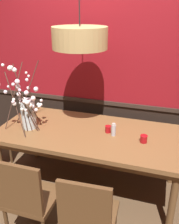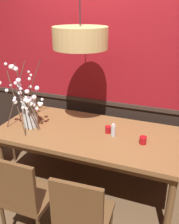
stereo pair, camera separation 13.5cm
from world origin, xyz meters
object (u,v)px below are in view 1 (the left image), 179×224
object	(u,v)px
dining_table	(90,138)
chair_far_side_right	(131,122)
chair_near_side_left	(28,197)
chair_far_side_left	(85,116)
condiment_bottle	(114,130)
pendant_lamp	(80,38)
vase_with_blossoms	(27,110)
candle_holder_nearer_edge	(144,139)
candle_holder_nearer_center	(108,129)
chair_near_side_right	(88,215)

from	to	relation	value
dining_table	chair_far_side_right	size ratio (longest dim) A/B	2.17
chair_far_side_right	chair_near_side_left	bearing A→B (deg)	-109.49
chair_far_side_right	chair_far_side_left	bearing A→B (deg)	179.77
chair_near_side_left	chair_far_side_left	xyz separation A→B (m)	(-0.07, 1.80, -0.00)
dining_table	condiment_bottle	distance (m)	0.31
condiment_bottle	pendant_lamp	distance (m)	1.03
vase_with_blossoms	candle_holder_nearer_edge	world-z (taller)	vase_with_blossoms
chair_near_side_left	candle_holder_nearer_edge	distance (m)	1.27
chair_far_side_left	candle_holder_nearer_edge	world-z (taller)	chair_far_side_left
dining_table	candle_holder_nearer_center	bearing A→B (deg)	14.30
chair_near_side_right	condiment_bottle	size ratio (longest dim) A/B	6.32
chair_far_side_right	candle_holder_nearer_edge	bearing A→B (deg)	-74.63
condiment_bottle	chair_near_side_left	bearing A→B (deg)	-121.75
chair_near_side_right	vase_with_blossoms	distance (m)	1.36
dining_table	pendant_lamp	distance (m)	1.11
chair_far_side_right	condiment_bottle	world-z (taller)	chair_far_side_right
dining_table	chair_near_side_right	world-z (taller)	chair_near_side_right
vase_with_blossoms	candle_holder_nearer_center	distance (m)	0.94
condiment_bottle	chair_far_side_left	bearing A→B (deg)	125.07
candle_holder_nearer_edge	pendant_lamp	world-z (taller)	pendant_lamp
dining_table	candle_holder_nearer_edge	bearing A→B (deg)	-4.74
dining_table	candle_holder_nearer_edge	world-z (taller)	candle_holder_nearer_edge
chair_far_side_left	dining_table	bearing A→B (deg)	-68.55
candle_holder_nearer_center	chair_far_side_right	bearing A→B (deg)	79.94
chair_far_side_left	chair_near_side_left	bearing A→B (deg)	-87.89
candle_holder_nearer_center	pendant_lamp	size ratio (longest dim) A/B	0.07
chair_near_side_right	chair_far_side_right	bearing A→B (deg)	87.79
chair_far_side_left	condiment_bottle	xyz separation A→B (m)	(0.63, -0.89, 0.31)
vase_with_blossoms	chair_far_side_left	bearing A→B (deg)	71.03
vase_with_blossoms	condiment_bottle	size ratio (longest dim) A/B	5.22
chair_near_side_left	vase_with_blossoms	size ratio (longest dim) A/B	1.25
chair_far_side_right	vase_with_blossoms	size ratio (longest dim) A/B	1.27
chair_far_side_left	pendant_lamp	size ratio (longest dim) A/B	0.86
chair_far_side_right	candle_holder_nearer_center	xyz separation A→B (m)	(-0.15, -0.84, 0.27)
chair_far_side_left	candle_holder_nearer_edge	bearing A→B (deg)	-44.50
chair_far_side_right	vase_with_blossoms	distance (m)	1.53
chair_far_side_right	candle_holder_nearer_center	distance (m)	0.90
chair_far_side_right	condiment_bottle	xyz separation A→B (m)	(-0.08, -0.89, 0.30)
candle_holder_nearer_center	pendant_lamp	bearing A→B (deg)	178.02
candle_holder_nearer_edge	condiment_bottle	bearing A→B (deg)	171.30
chair_near_side_right	chair_far_side_left	bearing A→B (deg)	109.15
candle_holder_nearer_center	condiment_bottle	bearing A→B (deg)	-34.65
chair_near_side_left	vase_with_blossoms	world-z (taller)	vase_with_blossoms
chair_far_side_left	candle_holder_nearer_edge	xyz separation A→B (m)	(0.96, -0.94, 0.28)
chair_near_side_left	chair_far_side_left	size ratio (longest dim) A/B	0.98
vase_with_blossoms	candle_holder_nearer_center	bearing A→B (deg)	11.01
candle_holder_nearer_edge	pendant_lamp	distance (m)	1.23
chair_near_side_left	pendant_lamp	bearing A→B (deg)	80.50
chair_near_side_right	chair_far_side_left	distance (m)	1.93
chair_near_side_right	chair_far_side_right	world-z (taller)	chair_far_side_right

